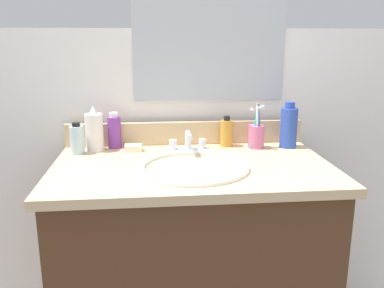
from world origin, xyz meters
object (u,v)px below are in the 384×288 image
faucet (188,145)px  soap_bar (133,148)px  bottle_gel_clear (77,139)px  bottle_oil_amber (227,133)px  bottle_cream_purple (114,131)px  bottle_shampoo_blue (289,127)px  bottle_lotion_white (94,131)px  cup_pink (256,135)px

faucet → soap_bar: faucet is taller
bottle_gel_clear → faucet: bearing=-3.2°
bottle_oil_amber → bottle_gel_clear: size_ratio=1.03×
bottle_cream_purple → bottle_gel_clear: bottle_cream_purple is taller
bottle_shampoo_blue → bottle_gel_clear: 0.80m
faucet → bottle_lotion_white: bottle_lotion_white is taller
faucet → cup_pink: bearing=8.2°
faucet → bottle_lotion_white: bearing=169.8°
bottle_oil_amber → soap_bar: bottle_oil_amber is taller
bottle_lotion_white → bottle_oil_amber: size_ratio=1.42×
faucet → bottle_oil_amber: (0.16, 0.08, 0.03)m
bottle_gel_clear → bottle_cream_purple: bearing=29.4°
faucet → soap_bar: bearing=169.2°
bottle_cream_purple → bottle_shampoo_blue: (0.67, -0.06, 0.02)m
faucet → bottle_gel_clear: bearing=176.8°
bottle_oil_amber → bottle_gel_clear: bottle_oil_amber is taller
soap_bar → bottle_shampoo_blue: bearing=-0.1°
bottle_cream_purple → cup_pink: cup_pink is taller
bottle_oil_amber → bottle_shampoo_blue: bearing=-9.6°
bottle_cream_purple → cup_pink: bearing=-6.0°
faucet → bottle_gel_clear: 0.41m
faucet → cup_pink: 0.27m
faucet → bottle_shampoo_blue: bottle_shampoo_blue is taller
bottle_cream_purple → soap_bar: bearing=-38.1°
bottle_lotion_white → bottle_gel_clear: bottle_lotion_white is taller
bottle_cream_purple → bottle_shampoo_blue: bottle_shampoo_blue is taller
cup_pink → bottle_shampoo_blue: bearing=-0.6°
bottle_cream_purple → bottle_gel_clear: (-0.13, -0.07, -0.01)m
bottle_shampoo_blue → cup_pink: 0.13m
bottle_shampoo_blue → bottle_gel_clear: bottle_shampoo_blue is taller
bottle_oil_amber → bottle_lotion_white: bearing=-178.2°
faucet → bottle_cream_purple: (-0.28, 0.10, 0.04)m
bottle_shampoo_blue → cup_pink: (-0.13, 0.00, -0.03)m
faucet → bottle_oil_amber: bearing=26.0°
bottle_lotion_white → bottle_gel_clear: size_ratio=1.47×
bottle_lotion_white → bottle_shampoo_blue: (0.74, -0.02, 0.01)m
bottle_cream_purple → faucet: bearing=-19.2°
bottle_cream_purple → soap_bar: bottle_cream_purple is taller
bottle_gel_clear → bottle_shampoo_blue: bearing=1.0°
bottle_oil_amber → bottle_shampoo_blue: size_ratio=0.67×
faucet → bottle_cream_purple: 0.29m
faucet → bottle_lotion_white: 0.36m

